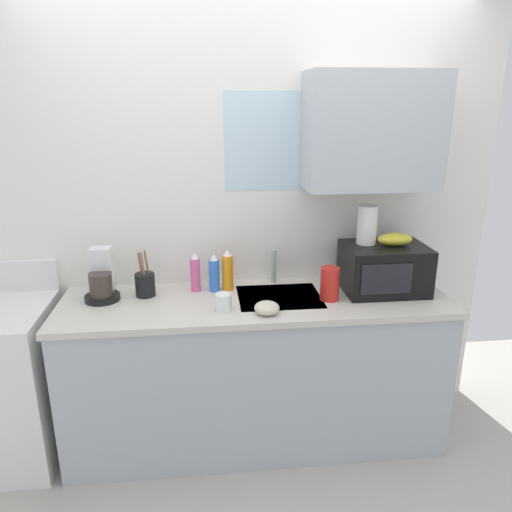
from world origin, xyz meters
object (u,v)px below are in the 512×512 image
coffee_maker (102,280)px  mug_white (223,302)px  banana_bunch (395,239)px  paper_towel_roll (367,225)px  dish_soap_bottle_pink (195,273)px  cereal_canister (330,284)px  small_bowl (267,308)px  stove_range (0,384)px  dish_soap_bottle_blue (214,274)px  utensil_crock (145,284)px  dish_soap_bottle_orange (228,271)px  microwave (384,268)px

coffee_maker → mug_white: (0.65, -0.25, -0.06)m
banana_bunch → paper_towel_roll: paper_towel_roll is taller
coffee_maker → dish_soap_bottle_pink: bearing=6.3°
cereal_canister → small_bowl: size_ratio=1.41×
coffee_maker → small_bowl: (0.87, -0.31, -0.07)m
stove_range → cereal_canister: 1.90m
dish_soap_bottle_blue → utensil_crock: utensil_crock is taller
cereal_canister → small_bowl: cereal_canister is taller
small_bowl → stove_range: bearing=172.0°
dish_soap_bottle_pink → stove_range: bearing=-171.6°
dish_soap_bottle_orange → cereal_canister: size_ratio=1.32×
cereal_canister → dish_soap_bottle_pink: bearing=163.6°
coffee_maker → microwave: bearing=-2.2°
cereal_canister → small_bowl: 0.40m
dish_soap_bottle_blue → dish_soap_bottle_pink: 0.11m
microwave → banana_bunch: banana_bunch is taller
dish_soap_bottle_orange → utensil_crock: (-0.46, -0.04, -0.04)m
paper_towel_roll → coffee_maker: (-1.48, 0.01, -0.28)m
dish_soap_bottle_pink → utensil_crock: 0.29m
dish_soap_bottle_pink → utensil_crock: utensil_crock is taller
stove_range → utensil_crock: bearing=8.2°
stove_range → dish_soap_bottle_blue: size_ratio=4.88×
stove_range → microwave: 2.24m
mug_white → banana_bunch: bearing=11.0°
dish_soap_bottle_pink → mug_white: (0.14, -0.30, -0.06)m
stove_range → mug_white: size_ratio=11.37×
microwave → cereal_canister: bearing=-163.8°
dish_soap_bottle_orange → dish_soap_bottle_blue: (-0.08, -0.01, -0.01)m
paper_towel_roll → banana_bunch: bearing=-18.4°
dish_soap_bottle_orange → dish_soap_bottle_pink: size_ratio=1.06×
paper_towel_roll → dish_soap_bottle_blue: 0.91m
dish_soap_bottle_pink → small_bowl: size_ratio=1.76×
cereal_canister → dish_soap_bottle_blue: bearing=162.2°
dish_soap_bottle_orange → dish_soap_bottle_blue: size_ratio=1.10×
dish_soap_bottle_blue → mug_white: dish_soap_bottle_blue is taller
paper_towel_roll → utensil_crock: bearing=179.1°
mug_white → small_bowl: bearing=-15.3°
coffee_maker → dish_soap_bottle_orange: 0.70m
cereal_canister → small_bowl: (-0.37, -0.15, -0.06)m
banana_bunch → coffee_maker: size_ratio=0.71×
paper_towel_roll → dish_soap_bottle_blue: paper_towel_roll is taller
stove_range → cereal_canister: bearing=-1.7°
banana_bunch → small_bowl: 0.84m
paper_towel_roll → mug_white: size_ratio=2.32×
dish_soap_bottle_pink → microwave: bearing=-6.2°
dish_soap_bottle_pink → cereal_canister: dish_soap_bottle_pink is taller
banana_bunch → dish_soap_bottle_blue: (-1.01, 0.10, -0.20)m
stove_range → utensil_crock: 0.97m
stove_range → microwave: bearing=1.2°
paper_towel_roll → cereal_canister: 0.40m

